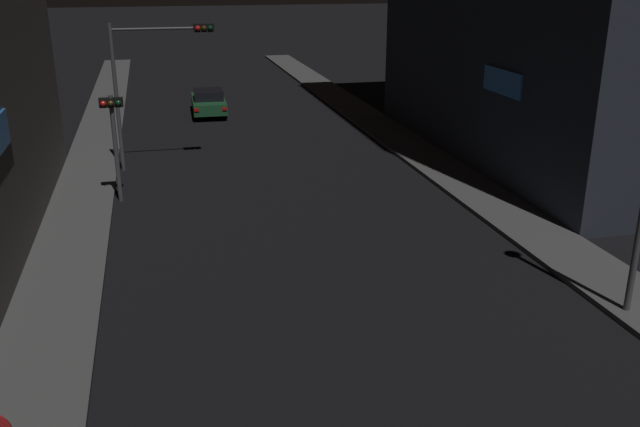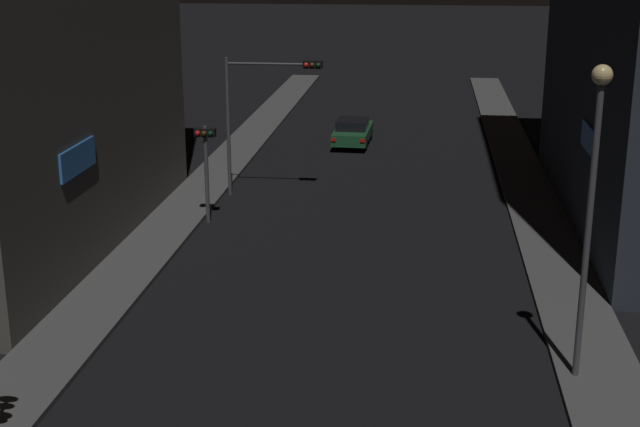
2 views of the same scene
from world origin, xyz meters
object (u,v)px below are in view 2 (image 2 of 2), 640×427
Objects in this scene: far_car at (353,131)px; traffic_light_overhead at (261,99)px; traffic_light_left_kerb at (206,154)px; street_lamp_near_block at (593,178)px.

far_car is 11.50m from traffic_light_overhead.
far_car is 15.40m from traffic_light_left_kerb.
traffic_light_overhead is at bearing -105.91° from far_car.
traffic_light_left_kerb is 0.50× the size of street_lamp_near_block.
traffic_light_left_kerb reaches higher than far_car.
street_lamp_near_block is at bearing -73.68° from far_car.
street_lamp_near_block is (7.74, -26.43, 4.48)m from far_car.
traffic_light_overhead is at bearing 124.07° from street_lamp_near_block.
far_car is at bearing 106.32° from street_lamp_near_block.
traffic_light_overhead reaches higher than traffic_light_left_kerb.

